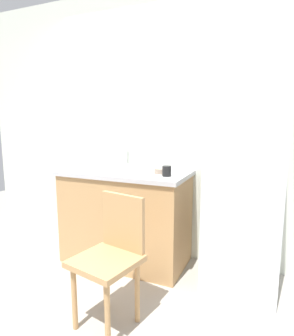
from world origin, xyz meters
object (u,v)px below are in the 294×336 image
object	(u,v)px
refrigerator	(244,201)
terracotta_bowl	(161,171)
chair	(112,254)
dish_tray	(125,168)
cup_white	(95,161)
cup_black	(167,171)

from	to	relation	value
refrigerator	terracotta_bowl	world-z (taller)	refrigerator
terracotta_bowl	chair	bearing A→B (deg)	-92.72
refrigerator	dish_tray	world-z (taller)	refrigerator
dish_tray	cup_white	xyz separation A→B (m)	(-0.43, 0.14, 0.03)
dish_tray	terracotta_bowl	world-z (taller)	dish_tray
dish_tray	terracotta_bowl	xyz separation A→B (m)	(0.39, -0.01, -0.00)
chair	terracotta_bowl	bearing A→B (deg)	99.10
cup_white	refrigerator	bearing A→B (deg)	-6.06
chair	terracotta_bowl	xyz separation A→B (m)	(0.04, 0.84, 0.44)
refrigerator	cup_white	xyz separation A→B (m)	(-1.55, 0.16, 0.23)
dish_tray	refrigerator	bearing A→B (deg)	-1.34
dish_tray	terracotta_bowl	size ratio (longest dim) A/B	2.14
refrigerator	dish_tray	xyz separation A→B (m)	(-1.12, 0.03, 0.20)
cup_white	cup_black	distance (m)	0.95
cup_white	cup_black	world-z (taller)	cup_white
chair	refrigerator	bearing A→B (deg)	58.78
refrigerator	terracotta_bowl	distance (m)	0.76
chair	cup_black	size ratio (longest dim) A/B	9.82
cup_black	terracotta_bowl	bearing A→B (deg)	129.79
terracotta_bowl	refrigerator	bearing A→B (deg)	-1.21
refrigerator	terracotta_bowl	xyz separation A→B (m)	(-0.73, 0.02, 0.20)
refrigerator	cup_white	distance (m)	1.58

